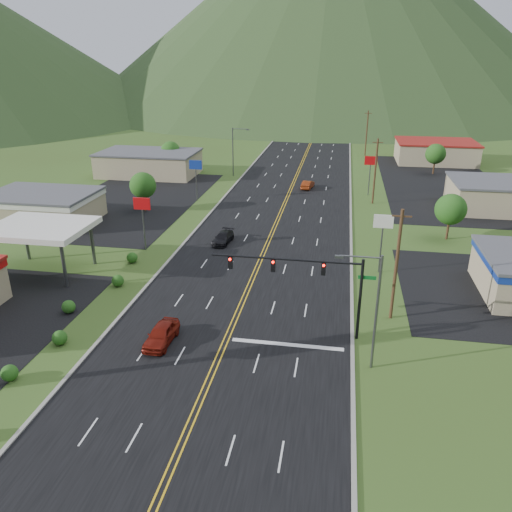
% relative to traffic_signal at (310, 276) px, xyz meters
% --- Properties ---
extents(ground, '(500.00, 500.00, 0.00)m').
position_rel_traffic_signal_xyz_m(ground, '(-6.48, -14.00, -5.33)').
color(ground, '#374B1A').
rests_on(ground, ground).
extents(road, '(20.00, 460.00, 0.04)m').
position_rel_traffic_signal_xyz_m(road, '(-6.48, -14.00, -5.33)').
color(road, black).
rests_on(road, ground).
extents(curb_west, '(0.30, 460.00, 0.14)m').
position_rel_traffic_signal_xyz_m(curb_west, '(-16.63, -14.00, -5.33)').
color(curb_west, gray).
rests_on(curb_west, ground).
extents(curb_east, '(0.30, 460.00, 0.14)m').
position_rel_traffic_signal_xyz_m(curb_east, '(3.67, -14.00, -5.33)').
color(curb_east, gray).
rests_on(curb_east, ground).
extents(traffic_signal, '(13.10, 0.43, 7.00)m').
position_rel_traffic_signal_xyz_m(traffic_signal, '(0.00, 0.00, 0.00)').
color(traffic_signal, black).
rests_on(traffic_signal, ground).
extents(streetlight_east, '(3.28, 0.25, 9.00)m').
position_rel_traffic_signal_xyz_m(streetlight_east, '(4.70, -4.00, -0.15)').
color(streetlight_east, '#59595E').
rests_on(streetlight_east, ground).
extents(streetlight_west, '(3.28, 0.25, 9.00)m').
position_rel_traffic_signal_xyz_m(streetlight_west, '(-18.16, 56.00, -0.15)').
color(streetlight_west, '#59595E').
rests_on(streetlight_west, ground).
extents(gas_canopy, '(10.00, 8.00, 5.30)m').
position_rel_traffic_signal_xyz_m(gas_canopy, '(-28.48, 8.00, -0.46)').
color(gas_canopy, white).
rests_on(gas_canopy, ground).
extents(building_west_mid, '(14.40, 10.40, 4.10)m').
position_rel_traffic_signal_xyz_m(building_west_mid, '(-38.48, 24.00, -3.06)').
color(building_west_mid, tan).
rests_on(building_west_mid, ground).
extents(building_west_far, '(18.40, 11.40, 4.50)m').
position_rel_traffic_signal_xyz_m(building_west_far, '(-34.48, 54.00, -3.07)').
color(building_west_far, tan).
rests_on(building_west_far, ground).
extents(building_east_mid, '(14.40, 11.40, 4.30)m').
position_rel_traffic_signal_xyz_m(building_east_mid, '(25.52, 41.00, -3.17)').
color(building_east_mid, tan).
rests_on(building_east_mid, ground).
extents(building_east_far, '(16.40, 12.40, 4.50)m').
position_rel_traffic_signal_xyz_m(building_east_far, '(21.52, 76.00, -3.07)').
color(building_east_far, tan).
rests_on(building_east_far, ground).
extents(pole_sign_west_a, '(2.00, 0.18, 6.40)m').
position_rel_traffic_signal_xyz_m(pole_sign_west_a, '(-20.48, 16.00, -0.28)').
color(pole_sign_west_a, '#59595E').
rests_on(pole_sign_west_a, ground).
extents(pole_sign_west_b, '(2.00, 0.18, 6.40)m').
position_rel_traffic_signal_xyz_m(pole_sign_west_b, '(-20.48, 38.00, -0.28)').
color(pole_sign_west_b, '#59595E').
rests_on(pole_sign_west_b, ground).
extents(pole_sign_east_a, '(2.00, 0.18, 6.40)m').
position_rel_traffic_signal_xyz_m(pole_sign_east_a, '(6.52, 14.00, -0.28)').
color(pole_sign_east_a, '#59595E').
rests_on(pole_sign_east_a, ground).
extents(pole_sign_east_b, '(2.00, 0.18, 6.40)m').
position_rel_traffic_signal_xyz_m(pole_sign_east_b, '(6.52, 46.00, -0.28)').
color(pole_sign_east_b, '#59595E').
rests_on(pole_sign_east_b, ground).
extents(tree_west_a, '(3.84, 3.84, 5.82)m').
position_rel_traffic_signal_xyz_m(tree_west_a, '(-26.48, 31.00, -1.44)').
color(tree_west_a, '#382314').
rests_on(tree_west_a, ground).
extents(tree_west_b, '(3.84, 3.84, 5.82)m').
position_rel_traffic_signal_xyz_m(tree_west_b, '(-31.48, 58.00, -1.44)').
color(tree_west_b, '#382314').
rests_on(tree_west_b, ground).
extents(tree_east_a, '(3.84, 3.84, 5.82)m').
position_rel_traffic_signal_xyz_m(tree_east_a, '(15.52, 26.00, -1.44)').
color(tree_east_a, '#382314').
rests_on(tree_east_a, ground).
extents(tree_east_b, '(3.84, 3.84, 5.82)m').
position_rel_traffic_signal_xyz_m(tree_east_b, '(19.52, 64.00, -1.44)').
color(tree_east_b, '#382314').
rests_on(tree_east_b, ground).
extents(utility_pole_a, '(1.60, 0.28, 10.00)m').
position_rel_traffic_signal_xyz_m(utility_pole_a, '(7.02, 4.00, -0.20)').
color(utility_pole_a, '#382314').
rests_on(utility_pole_a, ground).
extents(utility_pole_b, '(1.60, 0.28, 10.00)m').
position_rel_traffic_signal_xyz_m(utility_pole_b, '(7.02, 41.00, -0.20)').
color(utility_pole_b, '#382314').
rests_on(utility_pole_b, ground).
extents(utility_pole_c, '(1.60, 0.28, 10.00)m').
position_rel_traffic_signal_xyz_m(utility_pole_c, '(7.02, 81.00, -0.20)').
color(utility_pole_c, '#382314').
rests_on(utility_pole_c, ground).
extents(utility_pole_d, '(1.60, 0.28, 10.00)m').
position_rel_traffic_signal_xyz_m(utility_pole_d, '(7.02, 121.00, -0.20)').
color(utility_pole_d, '#382314').
rests_on(utility_pole_d, ground).
extents(mountain_n, '(220.00, 220.00, 85.00)m').
position_rel_traffic_signal_xyz_m(mountain_n, '(-6.48, 206.00, 37.17)').
color(mountain_n, '#253B1A').
rests_on(mountain_n, ground).
extents(car_red_near, '(2.01, 4.65, 1.56)m').
position_rel_traffic_signal_xyz_m(car_red_near, '(-11.50, -3.44, -4.55)').
color(car_red_near, maroon).
rests_on(car_red_near, ground).
extents(car_dark_mid, '(2.20, 4.59, 1.29)m').
position_rel_traffic_signal_xyz_m(car_dark_mid, '(-11.90, 19.79, -4.69)').
color(car_dark_mid, black).
rests_on(car_dark_mid, ground).
extents(car_red_far, '(2.15, 4.43, 1.40)m').
position_rel_traffic_signal_xyz_m(car_red_far, '(-3.67, 48.39, -4.63)').
color(car_red_far, maroon).
rests_on(car_red_far, ground).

